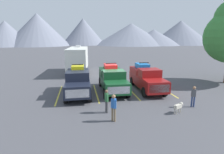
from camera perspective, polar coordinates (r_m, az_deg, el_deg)
The scene contains 14 objects.
ground_plane at distance 17.57m, azimuth 0.15°, elevation -4.00°, with size 240.00×240.00×0.00m, color #47474C.
pickup_truck_a at distance 16.16m, azimuth -10.71°, elevation -1.28°, with size 2.21×5.42×2.60m.
pickup_truck_b at distance 16.99m, azimuth 0.14°, elevation -0.50°, with size 2.27×5.63×2.54m.
pickup_truck_c at distance 17.66m, azimuth 10.80°, elevation -0.21°, with size 2.16×5.75×2.53m.
lot_stripe_a at distance 16.72m, azimuth -16.47°, elevation -5.41°, with size 0.12×5.50×0.01m, color gold.
lot_stripe_b at distance 16.65m, azimuth -5.03°, elevation -4.99°, with size 0.12×5.50×0.01m, color gold.
lot_stripe_c at distance 17.24m, azimuth 6.03°, elevation -4.39°, with size 0.12×5.50×0.01m, color gold.
lot_stripe_d at distance 18.42m, azimuth 16.01°, elevation -3.71°, with size 0.12×5.50×0.01m, color gold.
camper_trailer_a at distance 25.55m, azimuth -10.70°, elevation 5.65°, with size 3.05×8.69×3.81m.
person_a at distance 14.38m, azimuth 24.37°, elevation -5.25°, with size 0.33×0.25×1.57m.
person_b at distance 10.95m, azimuth 0.52°, elevation -9.17°, with size 0.32×0.31×1.70m.
person_c at distance 12.15m, azimuth -1.74°, elevation -7.15°, with size 0.24×0.35×1.61m.
dog at distance 13.05m, azimuth 20.41°, elevation -8.57°, with size 0.83×0.52×0.72m.
mountain_ridge at distance 108.13m, azimuth -2.75°, elevation 13.68°, with size 145.67×43.49×17.29m.
Camera 1 is at (-3.01, -16.56, 5.06)m, focal length 28.93 mm.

